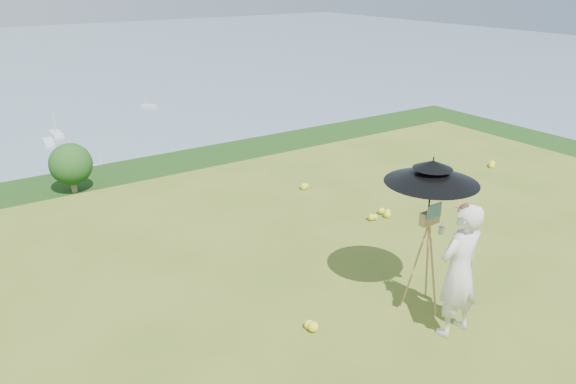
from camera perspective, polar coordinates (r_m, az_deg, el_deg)
ground at (r=7.86m, az=19.10°, el=-10.98°), size 14.00×14.00×0.00m
shoreline_tier at (r=88.56m, az=-26.49°, el=-7.83°), size 170.00×28.00×8.00m
slope_trees at (r=43.57m, az=-22.99°, el=-6.26°), size 110.00×50.00×6.00m
harbor_town at (r=85.81m, az=-27.20°, el=-4.02°), size 110.00×22.00×5.00m
wildflowers at (r=7.95m, az=17.73°, el=-9.88°), size 10.00×10.50×0.12m
painter at (r=6.84m, az=16.99°, el=-7.65°), size 0.62×0.41×1.68m
field_easel at (r=7.30m, az=13.82°, el=-6.34°), size 0.57×0.57×1.46m
sun_umbrella at (r=6.96m, az=14.28°, el=0.22°), size 1.20×1.20×0.83m
painter_cap at (r=6.50m, az=17.74°, el=-1.53°), size 0.19×0.23×0.10m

